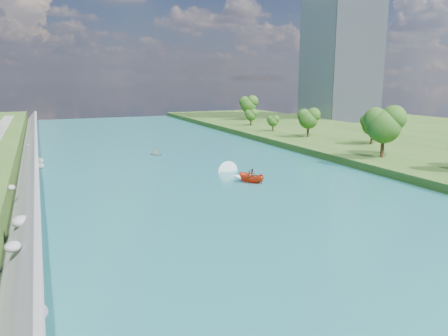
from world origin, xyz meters
name	(u,v)px	position (x,y,z in m)	size (l,w,h in m)	color
ground	(266,216)	(0.00, 0.00, 0.00)	(260.00, 260.00, 0.00)	#2D5119
river_water	(205,180)	(0.00, 20.00, 0.05)	(55.00, 240.00, 0.10)	#1A5C63
berm_east	(435,155)	(49.50, 20.00, 0.75)	(44.00, 240.00, 1.50)	#2D5119
riprap_bank	(26,186)	(-25.82, 19.16, 1.78)	(4.49, 236.00, 4.24)	slate
office_tower	(341,40)	(82.50, 95.00, 30.00)	(22.00, 22.00, 60.00)	gray
trees_east	(414,132)	(37.98, 15.12, 6.41)	(17.82, 140.38, 11.28)	#154813
motorboat	(247,176)	(5.82, 16.78, 0.84)	(3.89, 19.07, 2.03)	red
raft	(156,153)	(-1.49, 45.14, 0.45)	(3.26, 3.40, 1.58)	#989AA1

